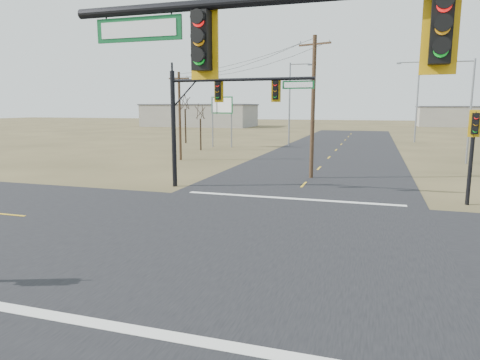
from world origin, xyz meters
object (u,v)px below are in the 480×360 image
utility_pole_near (313,106)px  streetlight_a (469,106)px  streetlight_c (291,100)px  bare_tree_b (185,101)px  mast_arm_far (217,104)px  bare_tree_a (200,111)px  utility_pole_far (180,114)px  highway_sign (222,112)px  streetlight_b (416,97)px  mast_arm_near (463,82)px  pedestal_signal_ne (474,137)px

utility_pole_near → streetlight_a: 17.01m
streetlight_c → bare_tree_b: bearing=162.9°
streetlight_c → bare_tree_b: size_ratio=1.46×
mast_arm_far → bare_tree_a: mast_arm_far is taller
utility_pole_far → bare_tree_b: utility_pole_far is taller
highway_sign → bare_tree_a: (-1.10, -4.36, 0.09)m
streetlight_b → bare_tree_b: size_ratio=1.57×
mast_arm_near → utility_pole_near: bearing=107.0°
mast_arm_near → streetlight_a: bearing=82.9°
bare_tree_a → bare_tree_b: bare_tree_b is taller
streetlight_a → bare_tree_b: size_ratio=1.26×
mast_arm_near → streetlight_b: size_ratio=0.94×
streetlight_b → streetlight_a: bearing=-88.9°
pedestal_signal_ne → streetlight_a: (3.00, 18.30, 1.63)m
highway_sign → bare_tree_b: 8.09m
streetlight_c → bare_tree_a: bearing=-154.4°
streetlight_b → mast_arm_near: bearing=-98.6°
mast_arm_far → pedestal_signal_ne: bearing=-14.8°
mast_arm_near → bare_tree_a: size_ratio=1.88×
pedestal_signal_ne → bare_tree_b: (-30.00, 30.90, 2.32)m
pedestal_signal_ne → utility_pole_far: 25.94m
mast_arm_far → streetlight_c: size_ratio=0.84×
utility_pole_far → streetlight_b: streetlight_b is taller
highway_sign → streetlight_a: streetlight_a is taller
mast_arm_far → streetlight_c: (-1.48, 31.50, 0.78)m
streetlight_a → streetlight_b: bearing=113.3°
streetlight_a → bare_tree_a: (-27.23, 4.20, -0.60)m
mast_arm_near → pedestal_signal_ne: (3.48, 16.52, -1.89)m
bare_tree_a → pedestal_signal_ne: bearing=-42.9°
mast_arm_far → highway_sign: 28.08m
mast_arm_near → highway_sign: size_ratio=1.70×
bare_tree_a → streetlight_b: bearing=38.8°
mast_arm_far → bare_tree_b: 34.55m
streetlight_b → bare_tree_b: streetlight_b is taller
utility_pole_near → utility_pole_far: bearing=152.8°
mast_arm_far → streetlight_c: 31.54m
streetlight_b → bare_tree_a: 31.82m
streetlight_a → bare_tree_b: bearing=176.6°
streetlight_a → bare_tree_b: streetlight_a is taller
mast_arm_near → streetlight_b: bearing=89.6°
utility_pole_far → streetlight_b: bearing=52.0°
streetlight_c → mast_arm_near: bearing=-97.1°
utility_pole_near → utility_pole_far: utility_pole_near is taller
mast_arm_far → utility_pole_near: (4.91, 5.81, -0.10)m
highway_sign → streetlight_c: streetlight_c is taller
highway_sign → streetlight_b: (23.67, 15.53, 1.99)m
mast_arm_near → bare_tree_a: 44.21m
utility_pole_far → streetlight_c: streetlight_c is taller
bare_tree_b → highway_sign: bearing=-30.4°
utility_pole_far → highway_sign: size_ratio=1.31×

